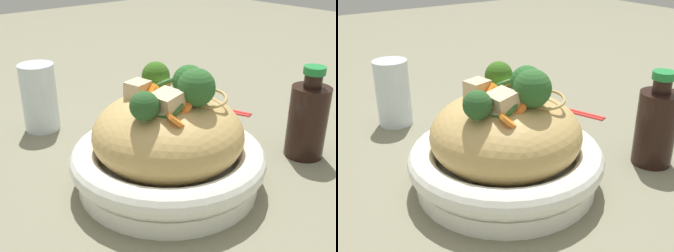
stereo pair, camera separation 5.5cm
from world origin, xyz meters
The scene contains 10 objects.
ground_plane centered at (0.00, 0.00, 0.00)m, with size 3.00×3.00×0.00m, color #75725A.
serving_bowl centered at (0.00, 0.00, 0.03)m, with size 0.26×0.26×0.06m.
noodle_heap centered at (0.00, 0.00, 0.08)m, with size 0.20×0.20×0.11m.
broccoli_florets centered at (-0.01, 0.01, 0.14)m, with size 0.13×0.15×0.06m.
carrot_coins centered at (0.02, 0.02, 0.13)m, with size 0.05×0.10×0.03m.
zucchini_slices centered at (0.00, -0.01, 0.13)m, with size 0.10×0.12×0.03m.
chicken_chunks centered at (0.01, 0.00, 0.13)m, with size 0.10×0.09×0.03m.
soy_sauce_bottle centered at (-0.22, 0.07, 0.06)m, with size 0.06×0.06×0.14m.
chopsticks_pair centered at (-0.24, -0.18, 0.00)m, with size 0.09×0.20×0.01m.
drinking_glass centered at (0.05, -0.28, 0.06)m, with size 0.06×0.06×0.12m.
Camera 1 is at (0.33, 0.38, 0.32)m, focal length 45.34 mm.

